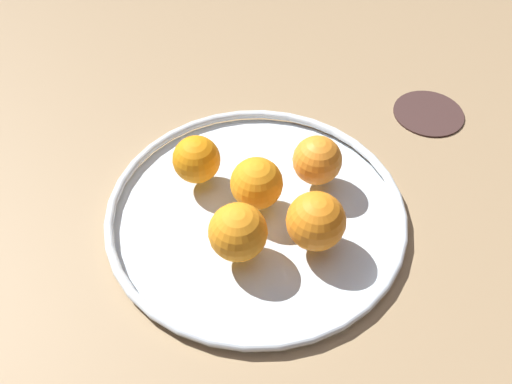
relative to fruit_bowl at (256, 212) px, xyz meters
The scene contains 8 objects.
ground_plane 2.92cm from the fruit_bowl, ahead, with size 147.36×147.36×4.00cm, color #977C58.
fruit_bowl is the anchor object (origin of this frame).
orange_front_right 10.33cm from the fruit_bowl, 148.51° to the left, with size 6.30×6.30×6.30cm, color orange.
orange_back_left 8.16cm from the fruit_bowl, 103.82° to the right, with size 6.97×6.97×6.97cm, color orange.
orange_front_left 10.39cm from the fruit_bowl, 37.29° to the left, with size 6.48×6.48×6.48cm, color orange.
orange_back_right 4.37cm from the fruit_bowl, 93.28° to the left, with size 6.67×6.67×6.67cm, color orange.
orange_center 9.72cm from the fruit_bowl, 31.73° to the right, with size 7.13×7.13×7.13cm, color orange.
ambient_coaster 33.40cm from the fruit_bowl, 40.91° to the left, with size 10.74×10.74×0.60cm, color #3C2725.
Camera 1 is at (2.98, -44.82, 56.48)cm, focal length 38.79 mm.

